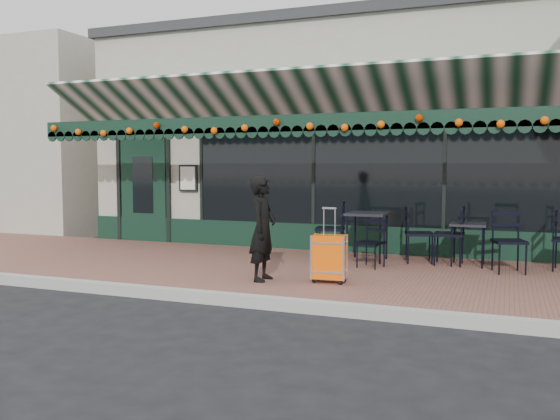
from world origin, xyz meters
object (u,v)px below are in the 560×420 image
at_px(suitcase, 329,258).
at_px(chair_b_front, 371,243).
at_px(woman, 263,229).
at_px(chair_a_front, 509,242).
at_px(chair_b_left, 330,229).
at_px(cafe_table_a, 468,228).
at_px(cafe_table_b, 367,217).
at_px(chair_a_left, 449,235).
at_px(chair_b_right, 419,234).

height_order(suitcase, chair_b_front, suitcase).
height_order(woman, chair_a_front, woman).
distance_m(chair_a_front, chair_b_left, 2.92).
xyz_separation_m(cafe_table_a, cafe_table_b, (-1.63, -0.10, 0.12)).
height_order(chair_a_left, chair_b_left, chair_b_left).
height_order(chair_a_left, chair_a_front, chair_a_left).
distance_m(cafe_table_a, chair_b_right, 0.79).
height_order(cafe_table_b, chair_a_front, chair_a_front).
height_order(suitcase, chair_b_left, suitcase).
bearing_deg(cafe_table_a, cafe_table_b, -176.38).
relative_size(cafe_table_b, chair_a_left, 0.84).
bearing_deg(suitcase, chair_a_left, 52.18).
bearing_deg(chair_a_front, chair_b_front, 171.84).
relative_size(chair_a_front, chair_b_front, 1.21).
distance_m(suitcase, chair_b_front, 1.44).
height_order(cafe_table_b, chair_b_left, chair_b_left).
bearing_deg(suitcase, cafe_table_b, 83.58).
height_order(chair_a_front, chair_b_front, chair_a_front).
relative_size(suitcase, chair_b_left, 1.02).
bearing_deg(suitcase, woman, -173.82).
distance_m(suitcase, chair_b_right, 2.38).
bearing_deg(chair_a_front, chair_b_left, 156.41).
bearing_deg(chair_b_front, chair_b_right, 65.25).
distance_m(woman, chair_b_front, 2.01).
bearing_deg(chair_a_left, cafe_table_b, -86.29).
bearing_deg(chair_a_left, chair_b_left, -87.83).
height_order(suitcase, chair_b_right, suitcase).
relative_size(woman, chair_a_left, 1.50).
height_order(woman, suitcase, woman).
xyz_separation_m(chair_b_left, chair_b_right, (1.50, 0.12, -0.04)).
bearing_deg(cafe_table_a, suitcase, -128.00).
bearing_deg(cafe_table_b, chair_a_left, 3.27).
distance_m(woman, chair_a_front, 3.74).
distance_m(woman, cafe_table_a, 3.50).
height_order(woman, chair_b_left, woman).
xyz_separation_m(chair_a_front, chair_b_right, (-1.40, 0.49, 0.00)).
height_order(cafe_table_a, chair_a_left, chair_a_left).
xyz_separation_m(suitcase, chair_b_front, (0.27, 1.41, 0.04)).
distance_m(woman, suitcase, 1.01).
relative_size(woman, chair_b_front, 1.90).
xyz_separation_m(suitcase, chair_b_right, (0.91, 2.20, 0.12)).
xyz_separation_m(woman, cafe_table_b, (0.98, 2.23, 0.01)).
relative_size(cafe_table_a, chair_b_left, 0.68).
bearing_deg(cafe_table_a, chair_b_right, 177.35).
bearing_deg(chair_b_front, woman, -112.25).
distance_m(woman, chair_b_right, 3.00).
distance_m(suitcase, chair_a_left, 2.55).
bearing_deg(cafe_table_a, chair_a_left, -174.81).
bearing_deg(cafe_table_b, chair_b_left, 178.62).
bearing_deg(woman, cafe_table_a, -49.43).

